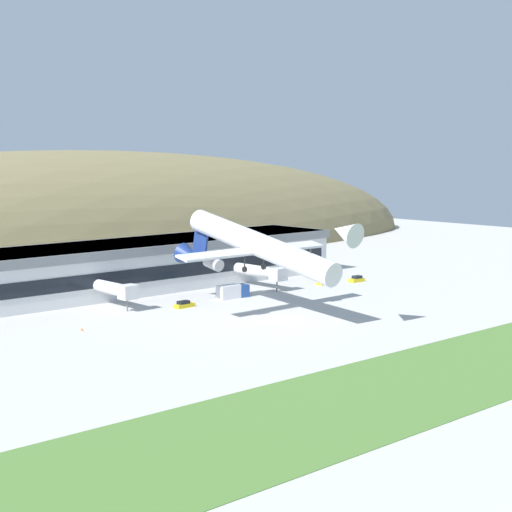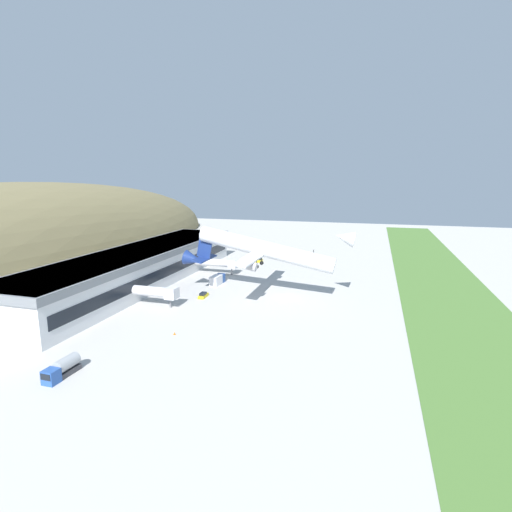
{
  "view_description": "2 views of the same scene",
  "coord_description": "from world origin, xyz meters",
  "px_view_note": "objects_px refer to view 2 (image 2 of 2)",
  "views": [
    {
      "loc": [
        -112.55,
        -115.42,
        32.78
      ],
      "look_at": [
        -3.95,
        3.8,
        12.22
      ],
      "focal_mm": 60.0,
      "sensor_mm": 36.0,
      "label": 1
    },
    {
      "loc": [
        -107.51,
        -23.07,
        33.49
      ],
      "look_at": [
        -3.01,
        8.04,
        12.12
      ],
      "focal_mm": 28.0,
      "sensor_mm": 36.0,
      "label": 2
    }
  ],
  "objects_px": {
    "cargo_airplane": "(262,250)",
    "traffic_cone_0": "(174,333)",
    "box_truck": "(217,280)",
    "service_car_2": "(246,264)",
    "jetway_0": "(158,292)",
    "service_car_0": "(259,260)",
    "jetway_1": "(218,263)",
    "service_car_1": "(203,295)",
    "fuel_truck": "(62,369)",
    "terminal_building": "(140,265)"
  },
  "relations": [
    {
      "from": "service_car_0",
      "to": "traffic_cone_0",
      "type": "xyz_separation_m",
      "value": [
        -79.18,
        -3.65,
        -0.36
      ]
    },
    {
      "from": "jetway_0",
      "to": "jetway_1",
      "type": "xyz_separation_m",
      "value": [
        38.83,
        -1.59,
        0.0
      ]
    },
    {
      "from": "terminal_building",
      "to": "traffic_cone_0",
      "type": "height_order",
      "value": "terminal_building"
    },
    {
      "from": "jetway_0",
      "to": "box_truck",
      "type": "distance_m",
      "value": 26.45
    },
    {
      "from": "terminal_building",
      "to": "cargo_airplane",
      "type": "xyz_separation_m",
      "value": [
        -2.17,
        -41.24,
        7.26
      ]
    },
    {
      "from": "jetway_0",
      "to": "jetway_1",
      "type": "distance_m",
      "value": 38.86
    },
    {
      "from": "cargo_airplane",
      "to": "traffic_cone_0",
      "type": "distance_m",
      "value": 37.32
    },
    {
      "from": "jetway_1",
      "to": "fuel_truck",
      "type": "height_order",
      "value": "jetway_1"
    },
    {
      "from": "terminal_building",
      "to": "traffic_cone_0",
      "type": "bearing_deg",
      "value": -139.08
    },
    {
      "from": "terminal_building",
      "to": "jetway_1",
      "type": "xyz_separation_m",
      "value": [
        19.7,
        -18.91,
        -2.3
      ]
    },
    {
      "from": "fuel_truck",
      "to": "traffic_cone_0",
      "type": "relative_size",
      "value": 12.33
    },
    {
      "from": "jetway_0",
      "to": "cargo_airplane",
      "type": "relative_size",
      "value": 0.25
    },
    {
      "from": "service_car_1",
      "to": "box_truck",
      "type": "xyz_separation_m",
      "value": [
        14.56,
        1.56,
        0.88
      ]
    },
    {
      "from": "traffic_cone_0",
      "to": "service_car_0",
      "type": "bearing_deg",
      "value": 2.64
    },
    {
      "from": "jetway_1",
      "to": "service_car_2",
      "type": "distance_m",
      "value": 16.65
    },
    {
      "from": "jetway_0",
      "to": "service_car_0",
      "type": "distance_m",
      "value": 63.73
    },
    {
      "from": "jetway_1",
      "to": "fuel_truck",
      "type": "distance_m",
      "value": 77.45
    },
    {
      "from": "service_car_0",
      "to": "service_car_1",
      "type": "height_order",
      "value": "service_car_0"
    },
    {
      "from": "cargo_airplane",
      "to": "traffic_cone_0",
      "type": "xyz_separation_m",
      "value": [
        -33.25,
        10.53,
        -13.27
      ]
    },
    {
      "from": "jetway_0",
      "to": "jetway_1",
      "type": "bearing_deg",
      "value": -2.34
    },
    {
      "from": "service_car_1",
      "to": "traffic_cone_0",
      "type": "relative_size",
      "value": 7.99
    },
    {
      "from": "service_car_1",
      "to": "fuel_truck",
      "type": "relative_size",
      "value": 0.65
    },
    {
      "from": "jetway_1",
      "to": "traffic_cone_0",
      "type": "bearing_deg",
      "value": -167.92
    },
    {
      "from": "service_car_2",
      "to": "jetway_0",
      "type": "bearing_deg",
      "value": 172.68
    },
    {
      "from": "service_car_0",
      "to": "service_car_1",
      "type": "relative_size",
      "value": 0.9
    },
    {
      "from": "terminal_building",
      "to": "fuel_truck",
      "type": "distance_m",
      "value": 61.65
    },
    {
      "from": "cargo_airplane",
      "to": "box_truck",
      "type": "height_order",
      "value": "cargo_airplane"
    },
    {
      "from": "jetway_1",
      "to": "service_car_1",
      "type": "bearing_deg",
      "value": -166.89
    },
    {
      "from": "jetway_1",
      "to": "traffic_cone_0",
      "type": "relative_size",
      "value": 27.06
    },
    {
      "from": "jetway_1",
      "to": "traffic_cone_0",
      "type": "xyz_separation_m",
      "value": [
        -55.12,
        -11.8,
        -3.71
      ]
    },
    {
      "from": "service_car_0",
      "to": "fuel_truck",
      "type": "relative_size",
      "value": 0.58
    },
    {
      "from": "terminal_building",
      "to": "service_car_2",
      "type": "relative_size",
      "value": 25.2
    },
    {
      "from": "cargo_airplane",
      "to": "service_car_0",
      "type": "distance_m",
      "value": 49.77
    },
    {
      "from": "cargo_airplane",
      "to": "fuel_truck",
      "type": "relative_size",
      "value": 7.01
    },
    {
      "from": "jetway_0",
      "to": "service_car_1",
      "type": "relative_size",
      "value": 2.74
    },
    {
      "from": "jetway_1",
      "to": "service_car_2",
      "type": "height_order",
      "value": "jetway_1"
    },
    {
      "from": "service_car_0",
      "to": "service_car_2",
      "type": "xyz_separation_m",
      "value": [
        -8.67,
        2.78,
        -0.04
      ]
    },
    {
      "from": "jetway_1",
      "to": "service_car_0",
      "type": "height_order",
      "value": "jetway_1"
    },
    {
      "from": "fuel_truck",
      "to": "jetway_1",
      "type": "bearing_deg",
      "value": 1.73
    },
    {
      "from": "service_car_2",
      "to": "traffic_cone_0",
      "type": "xyz_separation_m",
      "value": [
        -70.51,
        -6.43,
        -0.32
      ]
    },
    {
      "from": "cargo_airplane",
      "to": "jetway_1",
      "type": "bearing_deg",
      "value": 45.6
    },
    {
      "from": "service_car_0",
      "to": "box_truck",
      "type": "distance_m",
      "value": 37.52
    },
    {
      "from": "jetway_1",
      "to": "service_car_1",
      "type": "relative_size",
      "value": 3.39
    },
    {
      "from": "service_car_1",
      "to": "jetway_1",
      "type": "bearing_deg",
      "value": 13.11
    },
    {
      "from": "service_car_2",
      "to": "traffic_cone_0",
      "type": "relative_size",
      "value": 7.06
    },
    {
      "from": "jetway_1",
      "to": "service_car_2",
      "type": "xyz_separation_m",
      "value": [
        15.38,
        -5.38,
        -3.39
      ]
    },
    {
      "from": "box_truck",
      "to": "traffic_cone_0",
      "type": "distance_m",
      "value": 42.38
    },
    {
      "from": "jetway_0",
      "to": "service_car_2",
      "type": "bearing_deg",
      "value": -7.32
    },
    {
      "from": "service_car_1",
      "to": "fuel_truck",
      "type": "height_order",
      "value": "fuel_truck"
    },
    {
      "from": "cargo_airplane",
      "to": "service_car_2",
      "type": "relative_size",
      "value": 12.24
    }
  ]
}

